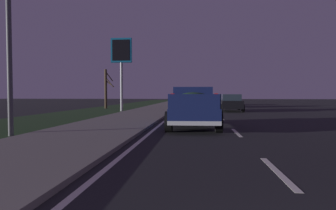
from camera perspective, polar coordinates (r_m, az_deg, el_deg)
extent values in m
plane|color=black|center=(27.69, 9.01, -1.06)|extent=(144.00, 144.00, 0.00)
cube|color=slate|center=(27.95, -2.74, -0.89)|extent=(108.00, 4.00, 0.12)
cube|color=#1E3819|center=(29.11, -12.52, -0.93)|extent=(108.00, 6.00, 0.01)
cube|color=silver|center=(6.10, 21.00, -12.34)|extent=(2.40, 0.14, 0.01)
cube|color=silver|center=(11.69, 13.49, -5.37)|extent=(2.40, 0.14, 0.01)
cube|color=silver|center=(18.48, 10.63, -2.62)|extent=(2.40, 0.14, 0.01)
cube|color=silver|center=(24.05, 9.50, -1.53)|extent=(2.40, 0.14, 0.01)
cube|color=silver|center=(30.52, 8.71, -0.76)|extent=(2.40, 0.14, 0.01)
cube|color=silver|center=(35.91, 8.26, -0.34)|extent=(2.40, 0.14, 0.01)
cube|color=silver|center=(41.92, 7.90, 0.01)|extent=(2.40, 0.14, 0.01)
cube|color=silver|center=(48.80, 7.60, 0.30)|extent=(2.40, 0.14, 0.01)
cube|color=silver|center=(55.47, 7.38, 0.51)|extent=(2.40, 0.14, 0.01)
cube|color=silver|center=(60.55, 7.25, 0.65)|extent=(2.40, 0.14, 0.01)
cube|color=silver|center=(66.57, 7.11, 0.77)|extent=(2.40, 0.14, 0.01)
cube|color=silver|center=(72.03, 7.01, 0.87)|extent=(2.40, 0.14, 0.01)
cube|color=silver|center=(77.84, 6.92, 0.96)|extent=(2.40, 0.14, 0.01)
cube|color=silver|center=(27.70, 1.97, -1.03)|extent=(108.00, 0.14, 0.01)
cube|color=#141E4C|center=(13.25, 4.98, -1.55)|extent=(5.46, 2.17, 0.60)
cube|color=#141E4C|center=(14.41, 4.90, 1.72)|extent=(2.22, 1.91, 0.90)
cube|color=#1E2833|center=(13.36, 4.98, 1.91)|extent=(0.09, 1.44, 0.50)
cube|color=#141E4C|center=(12.16, 0.65, 0.87)|extent=(3.03, 0.18, 0.56)
cube|color=#141E4C|center=(12.20, 9.50, 0.84)|extent=(3.03, 0.18, 0.56)
cube|color=#141E4C|center=(10.57, 5.26, 0.67)|extent=(0.14, 1.88, 0.56)
cube|color=silver|center=(10.62, 5.24, -3.65)|extent=(0.18, 2.00, 0.16)
cube|color=red|center=(10.59, 0.93, 1.77)|extent=(0.06, 0.14, 0.20)
cube|color=red|center=(10.62, 9.58, 1.74)|extent=(0.06, 0.14, 0.20)
ellipsoid|color=#193823|center=(12.15, 5.08, 1.04)|extent=(2.64, 1.60, 0.64)
sphere|color=silver|center=(12.65, 3.40, 0.46)|extent=(0.40, 0.40, 0.40)
sphere|color=beige|center=(11.56, 6.63, 0.19)|extent=(0.34, 0.34, 0.34)
cylinder|color=black|center=(15.06, 1.04, -2.06)|extent=(0.84, 0.28, 0.84)
cylinder|color=black|center=(15.10, 8.65, -2.08)|extent=(0.84, 0.28, 0.84)
cylinder|color=black|center=(11.52, 0.15, -3.34)|extent=(0.84, 0.28, 0.84)
cylinder|color=black|center=(11.56, 10.11, -3.35)|extent=(0.84, 0.28, 0.84)
cube|color=black|center=(26.64, 12.38, 0.15)|extent=(4.44, 1.90, 0.70)
cube|color=#1E2833|center=(26.37, 12.44, 1.50)|extent=(2.50, 1.64, 0.56)
cylinder|color=black|center=(28.07, 10.26, -0.33)|extent=(0.68, 0.22, 0.68)
cylinder|color=black|center=(28.23, 13.91, -0.35)|extent=(0.68, 0.22, 0.68)
cylinder|color=black|center=(25.09, 10.64, -0.62)|extent=(0.68, 0.22, 0.68)
cylinder|color=black|center=(25.26, 14.72, -0.63)|extent=(0.68, 0.22, 0.68)
cube|color=red|center=(24.50, 12.85, 0.09)|extent=(0.11, 1.51, 0.10)
cube|color=silver|center=(40.61, 5.30, 0.84)|extent=(4.45, 1.92, 0.70)
cube|color=#1E2833|center=(40.35, 5.31, 1.72)|extent=(2.51, 1.65, 0.56)
cylinder|color=black|center=(42.11, 4.04, 0.49)|extent=(0.68, 0.22, 0.68)
cylinder|color=black|center=(42.14, 6.49, 0.48)|extent=(0.68, 0.22, 0.68)
cylinder|color=black|center=(39.12, 4.02, 0.37)|extent=(0.68, 0.22, 0.68)
cylinder|color=black|center=(39.15, 6.66, 0.36)|extent=(0.68, 0.22, 0.68)
cube|color=red|center=(38.46, 5.36, 0.84)|extent=(0.12, 1.51, 0.10)
cube|color=#B2B5BA|center=(35.16, 11.27, 0.61)|extent=(4.43, 1.86, 0.70)
cube|color=#1E2833|center=(34.90, 11.32, 1.64)|extent=(2.49, 1.62, 0.56)
cylinder|color=black|center=(36.57, 9.61, 0.22)|extent=(0.68, 0.22, 0.68)
cylinder|color=black|center=(36.76, 12.40, 0.21)|extent=(0.68, 0.22, 0.68)
cylinder|color=black|center=(33.59, 10.02, 0.06)|extent=(0.68, 0.22, 0.68)
cylinder|color=black|center=(33.79, 13.06, 0.05)|extent=(0.68, 0.22, 0.68)
cube|color=red|center=(33.02, 11.68, 0.60)|extent=(0.10, 1.51, 0.10)
cylinder|color=#99999E|center=(26.32, -9.26, 5.97)|extent=(0.24, 0.24, 6.60)
cube|color=navy|center=(26.56, -9.29, 10.71)|extent=(0.24, 1.90, 2.20)
cube|color=black|center=(26.44, -9.36, 10.75)|extent=(0.04, 1.60, 1.87)
cylinder|color=#4C4C51|center=(12.02, -29.14, 12.43)|extent=(0.18, 0.18, 7.44)
cylinder|color=#423323|center=(31.73, -12.30, 3.15)|extent=(0.28, 0.28, 4.24)
cylinder|color=#423323|center=(31.61, -11.54, 4.18)|extent=(0.11, 0.96, 0.75)
cylinder|color=#423323|center=(31.87, -11.64, 5.62)|extent=(0.47, 0.76, 1.10)
cylinder|color=#423323|center=(31.53, -11.61, 4.50)|extent=(0.26, 0.95, 1.09)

